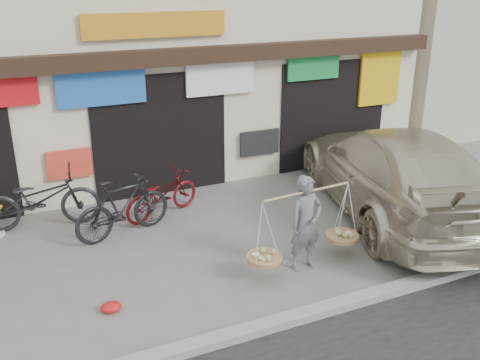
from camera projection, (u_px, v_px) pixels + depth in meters
name	position (u px, v px, depth m)	size (l,w,h in m)	color
ground	(223.00, 262.00, 9.27)	(70.00, 70.00, 0.00)	slate
kerb	(278.00, 322.00, 7.54)	(70.00, 0.25, 0.12)	gray
shophouse_block	(123.00, 26.00, 13.48)	(14.00, 6.32, 7.00)	beige
street_vendor	(305.00, 227.00, 8.83)	(2.14, 0.68, 1.65)	slate
bike_0	(40.00, 199.00, 10.33)	(0.79, 2.26, 1.19)	black
bike_1	(123.00, 207.00, 10.02)	(0.55, 1.94, 1.16)	black
bike_2	(162.00, 194.00, 10.89)	(0.62, 1.78, 0.93)	#5B0F13
suv	(394.00, 171.00, 10.94)	(4.07, 6.62, 1.79)	beige
red_bag	(111.00, 307.00, 7.88)	(0.31, 0.25, 0.14)	red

